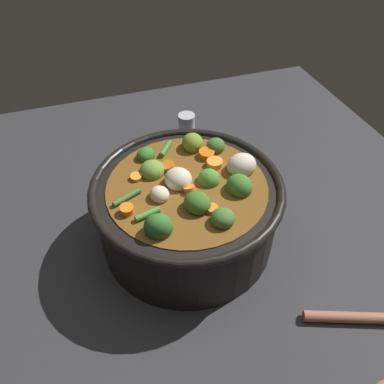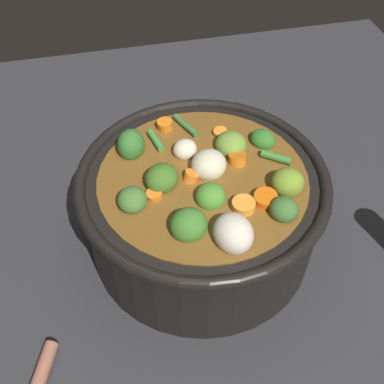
% 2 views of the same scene
% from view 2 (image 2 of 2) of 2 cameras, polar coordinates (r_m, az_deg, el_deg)
% --- Properties ---
extents(ground_plane, '(1.10, 1.10, 0.00)m').
position_cam_2_polar(ground_plane, '(0.67, 1.13, -5.77)').
color(ground_plane, '#2D2D30').
extents(cooking_pot, '(0.32, 0.32, 0.16)m').
position_cam_2_polar(cooking_pot, '(0.62, 1.24, -1.83)').
color(cooking_pot, black).
rests_on(cooking_pot, ground_plane).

